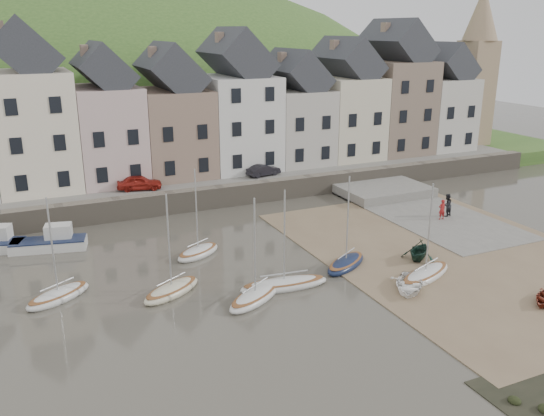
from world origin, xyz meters
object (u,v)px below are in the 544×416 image
person_red (442,209)px  person_dark (447,205)px  sailboat_0 (58,295)px  car_right (264,170)px  rowboat_green (419,250)px  car_left (139,183)px  rowboat_white (409,285)px

person_red → person_dark: size_ratio=0.88×
sailboat_0 → car_right: size_ratio=1.93×
person_red → person_dark: (0.92, 0.48, 0.11)m
sailboat_0 → person_dark: size_ratio=3.35×
sailboat_0 → rowboat_green: size_ratio=2.37×
rowboat_green → person_dark: (7.87, 6.39, 0.30)m
car_left → rowboat_white: bearing=-141.6°
person_dark → car_right: car_right is taller
rowboat_green → car_left: 24.28m
person_red → car_right: size_ratio=0.51×
person_red → car_right: bearing=-52.3°
sailboat_0 → person_red: 29.45m
person_dark → car_right: (-10.56, 13.16, 1.08)m
car_right → person_dark: bearing=-152.4°
rowboat_green → car_left: (-14.32, 19.56, 1.47)m
rowboat_green → car_right: 19.79m
rowboat_white → sailboat_0: bearing=-160.6°
sailboat_0 → rowboat_green: sailboat_0 is taller
person_red → person_dark: 1.04m
sailboat_0 → rowboat_green: 22.78m
rowboat_white → car_right: 23.11m
rowboat_white → rowboat_green: 4.94m
car_left → car_right: car_left is taller
rowboat_white → rowboat_green: (3.50, 3.47, 0.36)m
sailboat_0 → person_red: (29.38, 1.94, 0.68)m
rowboat_white → person_dark: bearing=81.9°
person_dark → rowboat_white: bearing=24.9°
sailboat_0 → car_left: 17.68m
rowboat_white → person_red: person_red is taller
person_red → car_right: 16.75m
person_dark → person_red: bearing=11.8°
rowboat_green → person_dark: bearing=95.1°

